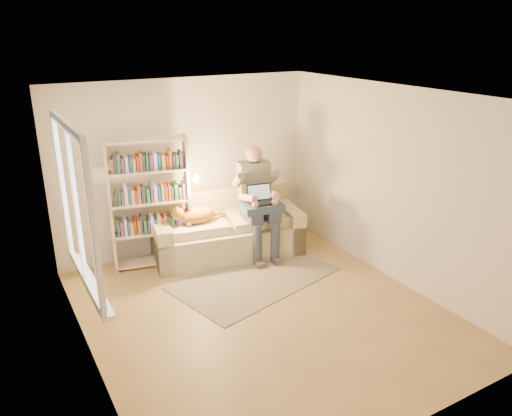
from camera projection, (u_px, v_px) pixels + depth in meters
floor at (262, 311)px, 6.10m from camera, size 4.50×4.50×0.00m
ceiling at (263, 95)px, 5.20m from camera, size 4.00×4.50×0.02m
wall_left at (81, 248)px, 4.72m from camera, size 0.02×4.50×2.60m
wall_right at (393, 185)px, 6.59m from camera, size 0.02×4.50×2.60m
wall_back at (187, 166)px, 7.48m from camera, size 4.00×0.02×2.60m
wall_front at (412, 301)px, 3.82m from camera, size 4.00×0.02×2.60m
window at (81, 233)px, 4.88m from camera, size 0.12×1.52×1.69m
sofa at (226, 231)px, 7.58m from camera, size 2.34×1.36×0.94m
person at (257, 196)px, 7.38m from camera, size 0.57×0.80×1.64m
cat at (192, 216)px, 7.16m from camera, size 0.80×0.36×0.29m
blanket at (265, 205)px, 7.29m from camera, size 0.66×0.57×0.10m
laptop at (265, 198)px, 7.26m from camera, size 0.41×0.37×0.31m
bookshelf at (150, 197)px, 6.96m from camera, size 1.23×0.59×1.87m
rug at (255, 278)px, 6.88m from camera, size 2.43×1.78×0.01m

